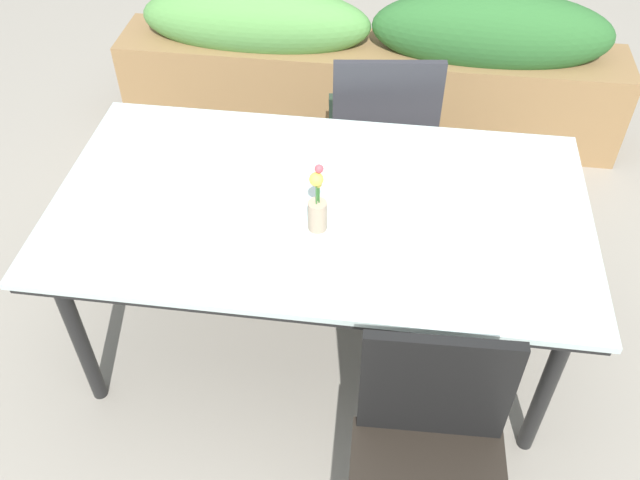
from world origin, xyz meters
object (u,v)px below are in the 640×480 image
at_px(chair_far_side, 382,124).
at_px(planter_box, 372,66).
at_px(dining_table, 320,215).
at_px(flower_vase, 317,207).
at_px(chair_near_right, 430,463).

xyz_separation_m(chair_far_side, planter_box, (-0.09, 0.68, -0.12)).
height_order(dining_table, flower_vase, flower_vase).
distance_m(chair_far_side, flower_vase, 0.96).
distance_m(chair_near_right, flower_vase, 0.82).
bearing_deg(chair_far_side, flower_vase, -107.26).
height_order(dining_table, chair_far_side, chair_far_side).
bearing_deg(chair_near_right, flower_vase, -61.64).
bearing_deg(dining_table, chair_far_side, 77.98).
height_order(dining_table, chair_near_right, chair_near_right).
relative_size(dining_table, chair_far_side, 2.02).
distance_m(dining_table, chair_near_right, 0.89).
height_order(chair_near_right, planter_box, chair_near_right).
bearing_deg(chair_far_side, dining_table, -109.33).
bearing_deg(chair_near_right, chair_far_side, -83.60).
xyz_separation_m(flower_vase, planter_box, (0.07, 1.58, -0.41)).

